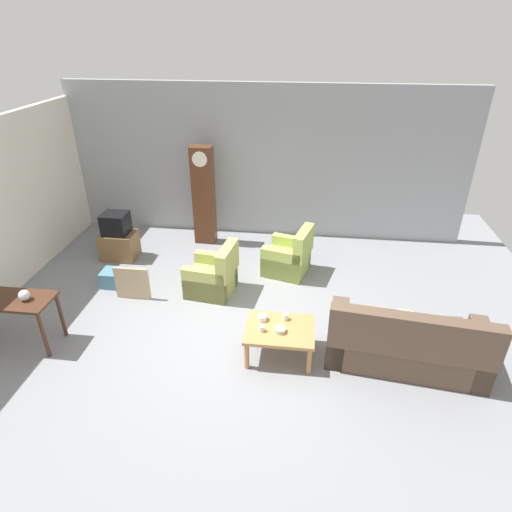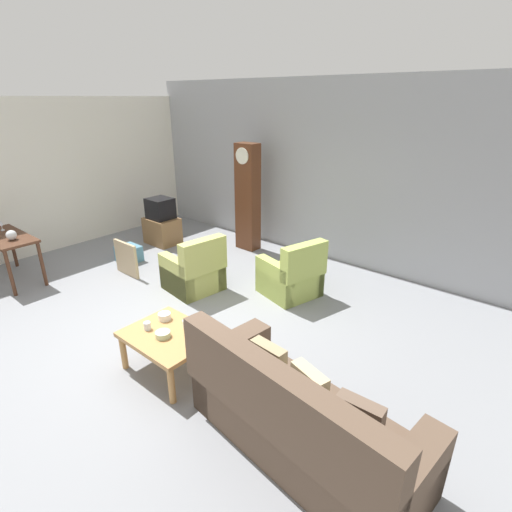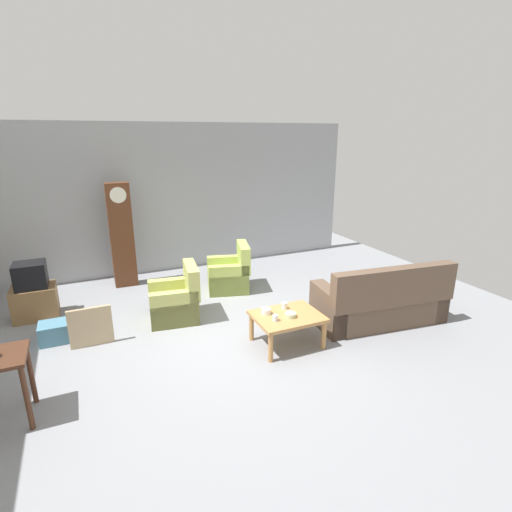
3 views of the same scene
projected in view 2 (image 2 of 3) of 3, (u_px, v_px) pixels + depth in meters
The scene contains 19 objects.
ground_plane at pixel (172, 329), 5.18m from camera, with size 10.40×10.40×0.00m, color gray.
garage_door_wall at pixel (321, 172), 7.12m from camera, with size 8.40×0.16×3.20m, color #9EA0A5.
pegboard_wall_left at pixel (42, 178), 7.41m from camera, with size 0.12×6.40×2.88m, color silver.
couch_floral at pixel (298, 420), 3.27m from camera, with size 2.19×1.12×1.04m.
armchair_olive_near at pixel (194, 272), 6.14m from camera, with size 0.88×0.86×0.92m.
armchair_olive_far at pixel (292, 277), 5.98m from camera, with size 0.96×0.94×0.92m.
coffee_table_wood at pixel (169, 339), 4.28m from camera, with size 0.96×0.76×0.47m.
console_table_dark at pixel (7, 242), 6.33m from camera, with size 1.30×0.56×0.79m.
grandfather_clock at pixel (248, 198), 7.59m from camera, with size 0.44×0.30×2.08m.
tv_stand_cabinet at pixel (162, 231), 8.14m from camera, with size 0.68×0.52×0.54m, color brown.
tv_crt at pixel (160, 208), 7.96m from camera, with size 0.48×0.44×0.42m, color black.
framed_picture_leaning at pixel (126, 259), 6.67m from camera, with size 0.60×0.05×0.59m, color tan.
storage_box_blue at pixel (129, 254), 7.28m from camera, with size 0.41×0.37×0.29m, color teal.
glass_dome_cloche at pixel (11, 235), 6.08m from camera, with size 0.16×0.16×0.16m, color silver.
cup_white_porcelain at pixel (186, 324), 4.35m from camera, with size 0.09×0.09×0.09m, color white.
cup_blue_rimmed at pixel (147, 326), 4.31m from camera, with size 0.08×0.08×0.09m, color silver.
bowl_white_stacked at pixel (164, 316), 4.51m from camera, with size 0.14×0.14×0.08m, color white.
bowl_shallow_green at pixel (163, 334), 4.18m from camera, with size 0.16×0.16×0.06m, color #B2C69E.
wine_glass_mid at pixel (1, 224), 6.48m from camera, with size 0.06×0.06×0.17m.
Camera 2 is at (3.70, -2.66, 2.87)m, focal length 27.33 mm.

